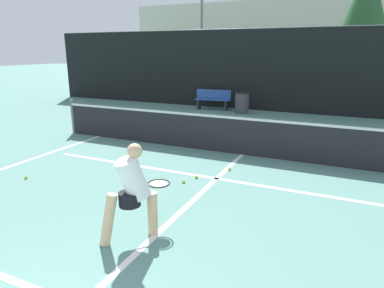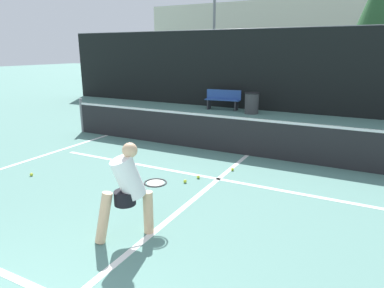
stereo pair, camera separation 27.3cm
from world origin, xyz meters
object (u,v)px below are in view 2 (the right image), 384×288
player_practicing (128,188)px  parked_car (300,90)px  trash_bin (252,103)px  courtside_bench (223,99)px

player_practicing → parked_car: parked_car is taller
trash_bin → parked_car: 4.42m
player_practicing → trash_bin: 10.22m
courtside_bench → player_practicing: bearing=-81.3°
trash_bin → parked_car: (1.13, 4.27, 0.19)m
courtside_bench → trash_bin: size_ratio=1.83×
player_practicing → trash_bin: (-1.48, 10.10, -0.30)m
player_practicing → courtside_bench: size_ratio=0.87×
player_practicing → trash_bin: size_ratio=1.59×
player_practicing → parked_car: size_ratio=0.35×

